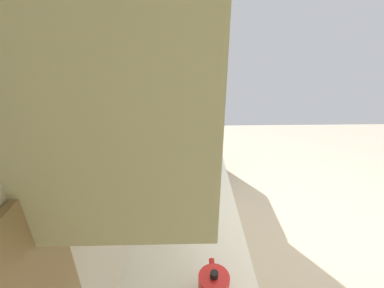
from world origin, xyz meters
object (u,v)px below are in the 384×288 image
Objects in this scene: oven_range at (188,140)px; microwave at (184,145)px; kettle at (214,286)px; bowl at (196,129)px.

oven_range is 1.51m from microwave.
oven_range is 6.44× the size of kettle.
oven_range is 2.58m from kettle.
microwave is at bearing 178.28° from oven_range.
oven_range reaches higher than bowl.
kettle is (-1.76, 0.00, 0.03)m from bowl.
microwave reaches higher than oven_range.
bowl is at bearing -173.74° from oven_range.
bowl is at bearing 0.00° from kettle.
microwave is 0.64m from bowl.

